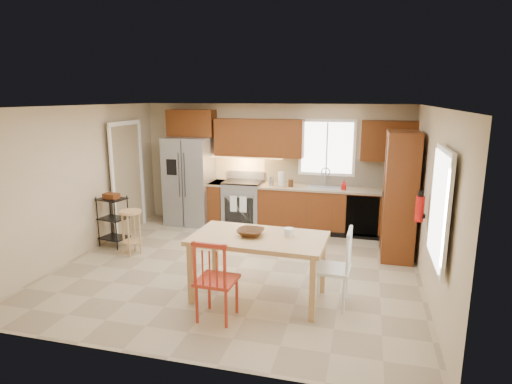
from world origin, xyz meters
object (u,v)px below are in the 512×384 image
object	(u,v)px
refrigerator	(190,181)
range_stove	(243,204)
chair_red	(217,279)
utility_cart	(113,221)
pantry	(400,195)
fire_extinguisher	(420,209)
dining_table	(259,268)
bar_stool	(132,232)
chair_white	(332,267)
table_jar	(289,234)
soap_bottle	(344,185)
table_bowl	(251,236)

from	to	relation	value
refrigerator	range_stove	bearing A→B (deg)	2.99
refrigerator	chair_red	size ratio (longest dim) A/B	1.78
refrigerator	utility_cart	size ratio (longest dim) A/B	1.98
pantry	fire_extinguisher	size ratio (longest dim) A/B	5.83
dining_table	bar_stool	world-z (taller)	dining_table
fire_extinguisher	utility_cart	distance (m)	5.14
range_stove	utility_cart	world-z (taller)	range_stove
chair_red	pantry	bearing A→B (deg)	53.51
dining_table	chair_white	distance (m)	0.96
refrigerator	fire_extinguisher	distance (m)	4.76
range_stove	bar_stool	bearing A→B (deg)	-123.97
range_stove	fire_extinguisher	size ratio (longest dim) A/B	2.56
chair_red	table_jar	world-z (taller)	chair_red
chair_white	bar_stool	distance (m)	3.58
pantry	table_jar	xyz separation A→B (m)	(-1.49, -1.99, -0.16)
dining_table	utility_cart	world-z (taller)	utility_cart
refrigerator	range_stove	xyz separation A→B (m)	(1.15, 0.06, -0.45)
dining_table	bar_stool	xyz separation A→B (m)	(-2.49, 1.04, -0.04)
refrigerator	utility_cart	xyz separation A→B (m)	(-0.76, -1.70, -0.45)
bar_stool	table_jar	bearing A→B (deg)	5.53
range_stove	table_jar	size ratio (longest dim) A/B	5.56
refrigerator	table_jar	distance (m)	3.93
fire_extinguisher	chair_white	size ratio (longest dim) A/B	0.35
soap_bottle	fire_extinguisher	xyz separation A→B (m)	(1.15, -1.95, 0.10)
utility_cart	range_stove	bearing A→B (deg)	53.55
pantry	table_bowl	xyz separation A→B (m)	(-1.98, -2.10, -0.19)
chair_red	range_stove	bearing A→B (deg)	103.95
refrigerator	range_stove	size ratio (longest dim) A/B	1.98
dining_table	table_bowl	world-z (taller)	table_bowl
soap_bottle	table_jar	world-z (taller)	soap_bottle
fire_extinguisher	utility_cart	bearing A→B (deg)	176.89
table_bowl	range_stove	bearing A→B (deg)	108.05
range_stove	dining_table	size ratio (longest dim) A/B	0.53
fire_extinguisher	dining_table	distance (m)	2.41
table_bowl	utility_cart	world-z (taller)	utility_cart
chair_red	bar_stool	xyz separation A→B (m)	(-2.14, 1.69, -0.13)
range_stove	pantry	bearing A→B (deg)	-18.29
chair_white	table_bowl	world-z (taller)	chair_white
fire_extinguisher	table_jar	distance (m)	1.94
fire_extinguisher	utility_cart	world-z (taller)	fire_extinguisher
soap_bottle	table_bowl	size ratio (longest dim) A/B	0.54
fire_extinguisher	table_bowl	size ratio (longest dim) A/B	1.02
soap_bottle	table_jar	xyz separation A→B (m)	(-0.54, -2.89, -0.10)
refrigerator	table_jar	xyz separation A→B (m)	(2.64, -2.91, -0.02)
soap_bottle	chair_white	bearing A→B (deg)	-89.35
refrigerator	fire_extinguisher	xyz separation A→B (m)	(4.33, -1.98, 0.19)
refrigerator	table_jar	size ratio (longest dim) A/B	11.01
table_bowl	utility_cart	distance (m)	3.23
dining_table	table_jar	bearing A→B (deg)	18.34
fire_extinguisher	chair_red	world-z (taller)	fire_extinguisher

